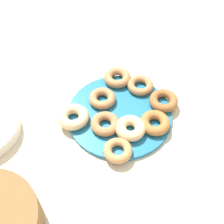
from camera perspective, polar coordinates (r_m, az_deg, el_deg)
The scene contains 11 objects.
ground_plane at distance 0.84m, azimuth 1.47°, elevation -0.68°, with size 2.40×2.40×0.00m, color beige.
donut_plate at distance 0.84m, azimuth 1.48°, elevation -0.42°, with size 0.30×0.30×0.01m, color #1E6B93.
donut_0 at distance 0.79m, azimuth -1.34°, elevation -2.32°, with size 0.08×0.08×0.02m, color #B27547.
donut_1 at distance 0.89m, azimuth 5.56°, elevation 5.21°, with size 0.08×0.08×0.02m, color #B27547.
donut_2 at distance 0.85m, azimuth -1.90°, elevation 2.67°, with size 0.08×0.08×0.02m, color #B27547.
donut_3 at distance 0.80m, azimuth 8.37°, elevation -2.10°, with size 0.08×0.08×0.03m, color #AD6B33.
donut_4 at distance 0.81m, azimuth -7.56°, elevation -0.96°, with size 0.09×0.09×0.03m, color #EABC84.
donut_5 at distance 0.86m, azimuth 10.05°, elevation 2.21°, with size 0.08×0.08×0.02m, color #995B2D.
donut_6 at distance 0.78m, azimuth 3.62°, elevation -3.18°, with size 0.08×0.08×0.03m, color #EABC84.
donut_7 at distance 0.91m, azimuth 1.07°, elevation 6.73°, with size 0.08×0.08×0.03m, color #B27547.
donut_8 at distance 0.75m, azimuth 1.14°, elevation -7.53°, with size 0.07×0.07×0.02m, color #C6844C.
Camera 1 is at (-0.36, 0.37, 0.67)m, focal length 46.79 mm.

